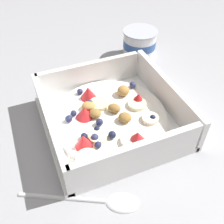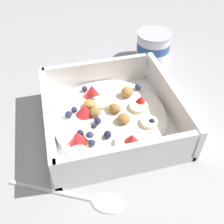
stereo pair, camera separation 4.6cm
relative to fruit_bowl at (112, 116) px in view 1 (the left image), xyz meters
name	(u,v)px [view 1 (the left image)]	position (x,y,z in m)	size (l,w,h in m)	color
ground_plane	(107,120)	(-0.01, 0.00, -0.02)	(2.40, 2.40, 0.00)	#9E9EA3
fruit_bowl	(112,116)	(0.00, 0.00, 0.00)	(0.23, 0.23, 0.07)	white
spoon	(104,200)	(0.13, -0.07, -0.02)	(0.10, 0.16, 0.01)	silver
yogurt_cup	(139,43)	(-0.19, 0.15, 0.01)	(0.08, 0.08, 0.07)	white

